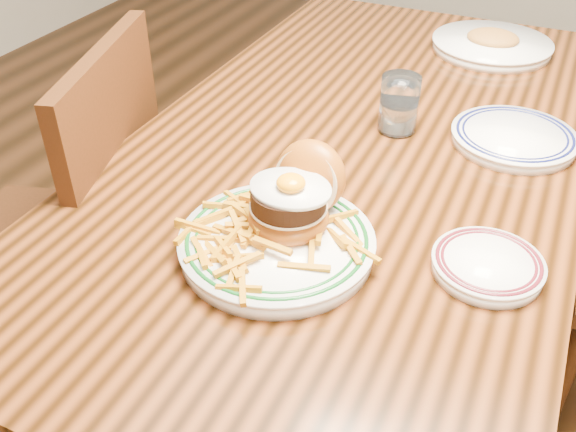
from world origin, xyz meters
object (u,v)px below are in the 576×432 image
at_px(main_plate, 283,226).
at_px(table, 358,176).
at_px(chair_left, 78,237).
at_px(side_plate, 488,264).

bearing_deg(main_plate, table, 94.58).
relative_size(chair_left, side_plate, 5.72).
bearing_deg(side_plate, table, 116.10).
bearing_deg(chair_left, main_plate, -28.71).
bearing_deg(table, side_plate, -44.96).
relative_size(table, main_plate, 5.12).
bearing_deg(chair_left, side_plate, -19.96).
height_order(table, main_plate, main_plate).
xyz_separation_m(table, main_plate, (0.00, -0.37, 0.13)).
bearing_deg(table, chair_left, -155.61).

